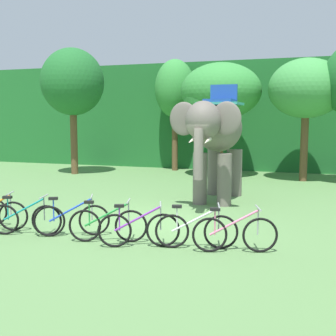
% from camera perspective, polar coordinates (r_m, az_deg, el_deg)
% --- Properties ---
extents(ground_plane, '(80.00, 80.00, 0.00)m').
position_cam_1_polar(ground_plane, '(10.97, -2.19, -7.32)').
color(ground_plane, '#567F47').
extents(foliage_hedge, '(36.00, 6.00, 5.56)m').
position_cam_1_polar(foliage_hedge, '(24.75, 9.56, 6.90)').
color(foliage_hedge, '#1E6028').
rests_on(foliage_hedge, ground).
extents(tree_center, '(2.96, 2.96, 5.94)m').
position_cam_1_polar(tree_center, '(20.77, -12.77, 11.19)').
color(tree_center, brown).
rests_on(tree_center, ground).
extents(tree_left, '(2.03, 2.03, 5.61)m').
position_cam_1_polar(tree_left, '(21.65, 0.94, 10.54)').
color(tree_left, brown).
rests_on(tree_left, ground).
extents(tree_center_right, '(2.55, 2.55, 5.01)m').
position_cam_1_polar(tree_center_right, '(19.09, 5.97, 9.22)').
color(tree_center_right, brown).
rests_on(tree_center_right, ground).
extents(tree_far_right, '(3.60, 3.60, 5.14)m').
position_cam_1_polar(tree_far_right, '(19.36, 7.19, 10.24)').
color(tree_far_right, brown).
rests_on(tree_far_right, ground).
extents(tree_center_left, '(3.12, 3.12, 5.15)m').
position_cam_1_polar(tree_center_left, '(18.82, 18.17, 10.10)').
color(tree_center_left, brown).
rests_on(tree_center_left, ground).
extents(elephant, '(2.08, 4.16, 3.78)m').
position_cam_1_polar(elephant, '(13.48, 6.61, 4.73)').
color(elephant, '#665E56').
rests_on(elephant, ground).
extents(bike_teal, '(1.67, 0.59, 0.92)m').
position_cam_1_polar(bike_teal, '(10.23, -18.75, -6.49)').
color(bike_teal, black).
rests_on(bike_teal, ground).
extents(bike_blue, '(1.58, 0.81, 0.92)m').
position_cam_1_polar(bike_blue, '(9.87, -12.87, -6.78)').
color(bike_blue, black).
rests_on(bike_blue, ground).
extents(bike_green, '(1.65, 0.65, 0.92)m').
position_cam_1_polar(bike_green, '(9.26, -8.15, -7.57)').
color(bike_green, black).
rests_on(bike_green, ground).
extents(bike_purple, '(1.62, 0.72, 0.92)m').
position_cam_1_polar(bike_purple, '(8.83, -3.98, -8.22)').
color(bike_purple, black).
rests_on(bike_purple, ground).
extents(bike_white, '(1.67, 0.60, 0.92)m').
position_cam_1_polar(bike_white, '(8.74, 3.83, -8.37)').
color(bike_white, black).
rests_on(bike_white, ground).
extents(bike_pink, '(1.65, 0.66, 0.92)m').
position_cam_1_polar(bike_pink, '(8.58, 8.99, -8.73)').
color(bike_pink, black).
rests_on(bike_pink, ground).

